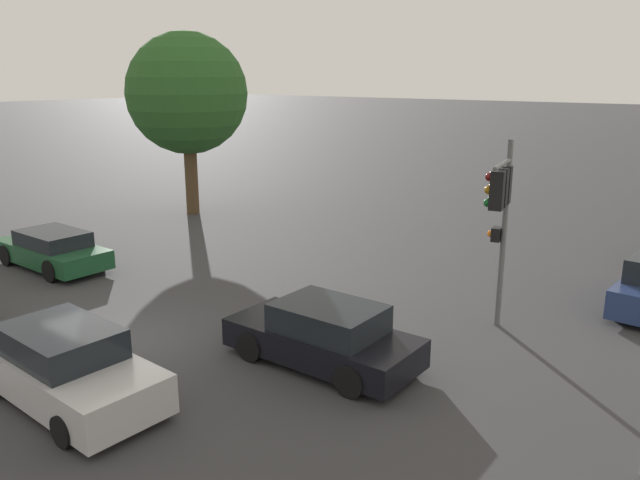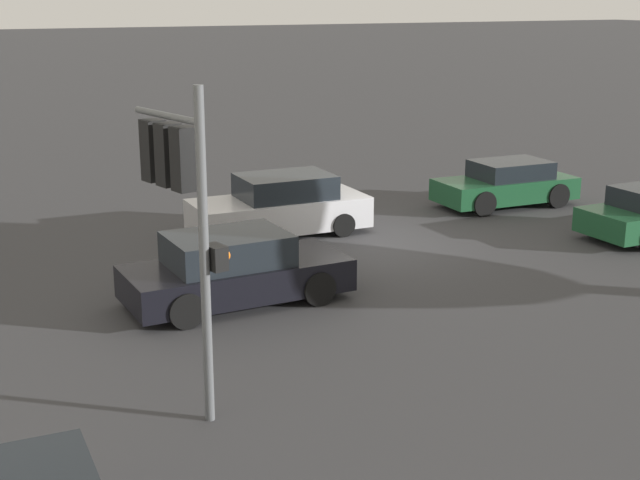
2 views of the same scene
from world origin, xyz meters
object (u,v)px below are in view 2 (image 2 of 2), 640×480
(traffic_signal, at_px, (181,182))
(crossing_car_1, at_px, (234,270))
(crossing_car_0, at_px, (506,184))
(crossing_car_2, at_px, (281,207))

(traffic_signal, relative_size, crossing_car_1, 1.07)
(crossing_car_0, bearing_deg, traffic_signal, 36.53)
(traffic_signal, relative_size, crossing_car_2, 1.07)
(traffic_signal, relative_size, crossing_car_0, 1.17)
(traffic_signal, xyz_separation_m, crossing_car_2, (-5.14, -8.47, -2.70))
(crossing_car_1, height_order, crossing_car_2, crossing_car_2)
(traffic_signal, height_order, crossing_car_0, traffic_signal)
(crossing_car_2, bearing_deg, crossing_car_0, -178.49)
(crossing_car_0, height_order, crossing_car_2, crossing_car_2)
(crossing_car_1, distance_m, crossing_car_2, 5.36)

